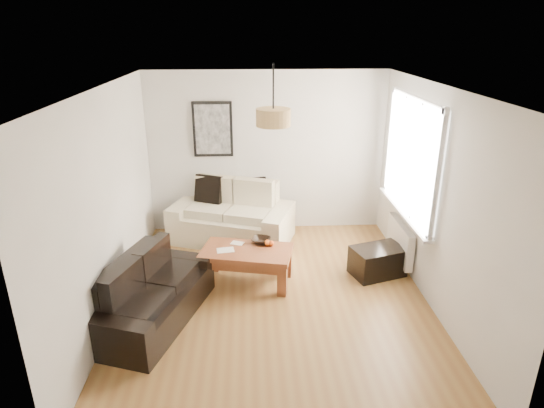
{
  "coord_description": "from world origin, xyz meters",
  "views": [
    {
      "loc": [
        -0.28,
        -4.98,
        3.2
      ],
      "look_at": [
        0.0,
        0.6,
        1.05
      ],
      "focal_mm": 30.47,
      "sensor_mm": 36.0,
      "label": 1
    }
  ],
  "objects_px": {
    "loveseat_cream": "(232,213)",
    "sofa_leather": "(152,292)",
    "coffee_table": "(247,266)",
    "ottoman": "(378,261)"
  },
  "relations": [
    {
      "from": "coffee_table",
      "to": "sofa_leather",
      "type": "bearing_deg",
      "value": -143.97
    },
    {
      "from": "coffee_table",
      "to": "ottoman",
      "type": "xyz_separation_m",
      "value": [
        1.79,
        0.12,
        -0.04
      ]
    },
    {
      "from": "sofa_leather",
      "to": "coffee_table",
      "type": "relative_size",
      "value": 1.46
    },
    {
      "from": "loveseat_cream",
      "to": "sofa_leather",
      "type": "xyz_separation_m",
      "value": [
        -0.85,
        -2.13,
        -0.09
      ]
    },
    {
      "from": "loveseat_cream",
      "to": "ottoman",
      "type": "relative_size",
      "value": 2.64
    },
    {
      "from": "loveseat_cream",
      "to": "coffee_table",
      "type": "bearing_deg",
      "value": -60.78
    },
    {
      "from": "loveseat_cream",
      "to": "sofa_leather",
      "type": "height_order",
      "value": "loveseat_cream"
    },
    {
      "from": "coffee_table",
      "to": "ottoman",
      "type": "relative_size",
      "value": 1.68
    },
    {
      "from": "loveseat_cream",
      "to": "ottoman",
      "type": "height_order",
      "value": "loveseat_cream"
    },
    {
      "from": "ottoman",
      "to": "sofa_leather",
      "type": "bearing_deg",
      "value": -162.47
    }
  ]
}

